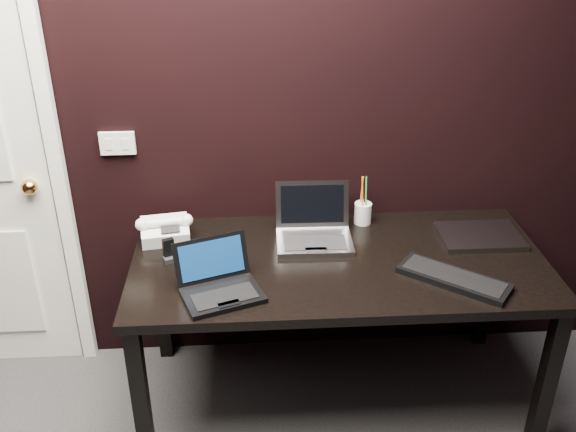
{
  "coord_description": "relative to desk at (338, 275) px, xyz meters",
  "views": [
    {
      "loc": [
        -0.05,
        -0.83,
        2.12
      ],
      "look_at": [
        0.09,
        1.35,
        0.97
      ],
      "focal_mm": 40.0,
      "sensor_mm": 36.0,
      "label": 1
    }
  ],
  "objects": [
    {
      "name": "wall_switch",
      "position": [
        -0.92,
        0.39,
        0.46
      ],
      "size": [
        0.15,
        0.02,
        0.1
      ],
      "color": "silver",
      "rests_on": "wall_back"
    },
    {
      "name": "ext_keyboard",
      "position": [
        0.42,
        -0.19,
        0.09
      ],
      "size": [
        0.43,
        0.38,
        0.03
      ],
      "color": "black",
      "rests_on": "desk"
    },
    {
      "name": "pen_cup",
      "position": [
        0.15,
        0.31,
        0.13
      ],
      "size": [
        0.1,
        0.1,
        0.23
      ],
      "color": "silver",
      "rests_on": "desk"
    },
    {
      "name": "desk_phone",
      "position": [
        -0.73,
        0.22,
        0.12
      ],
      "size": [
        0.25,
        0.21,
        0.12
      ],
      "color": "silver",
      "rests_on": "desk"
    },
    {
      "name": "netbook",
      "position": [
        -0.48,
        -0.21,
        0.12
      ],
      "size": [
        0.36,
        0.34,
        0.18
      ],
      "color": "black",
      "rests_on": "desk"
    },
    {
      "name": "silver_laptop",
      "position": [
        -0.09,
        0.17,
        0.12
      ],
      "size": [
        0.33,
        0.29,
        0.22
      ],
      "color": "#A0A0A5",
      "rests_on": "desk"
    },
    {
      "name": "desk",
      "position": [
        0.0,
        0.0,
        0.0
      ],
      "size": [
        1.7,
        0.8,
        0.74
      ],
      "color": "black",
      "rests_on": "ground"
    },
    {
      "name": "wall_back",
      "position": [
        -0.3,
        0.4,
        0.64
      ],
      "size": [
        4.0,
        0.0,
        4.0
      ],
      "primitive_type": "plane",
      "rotation": [
        1.57,
        0.0,
        0.0
      ],
      "color": "black",
      "rests_on": "ground"
    },
    {
      "name": "mobile_phone",
      "position": [
        -0.69,
        0.04,
        0.11
      ],
      "size": [
        0.07,
        0.06,
        0.1
      ],
      "color": "black",
      "rests_on": "desk"
    },
    {
      "name": "closed_laptop",
      "position": [
        0.63,
        0.13,
        0.09
      ],
      "size": [
        0.35,
        0.25,
        0.02
      ],
      "color": "gray",
      "rests_on": "desk"
    }
  ]
}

